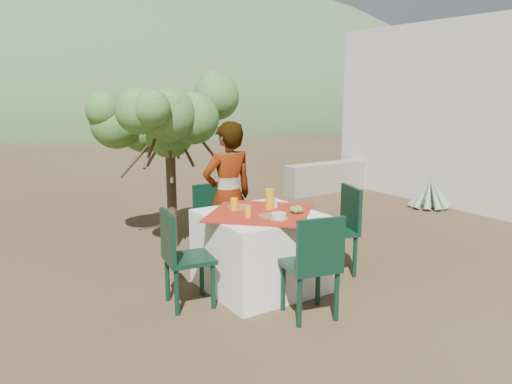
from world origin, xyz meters
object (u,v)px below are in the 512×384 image
Objects in this scene: person at (228,196)px; juice_pitcher at (270,199)px; chair_left at (181,254)px; chair_right at (340,225)px; chair_far at (213,217)px; guesthouse at (487,112)px; table at (260,250)px; chair_near at (314,262)px; agave at (429,193)px; shrub_tree at (172,127)px.

juice_pitcher is (0.13, -0.60, 0.07)m from person.
person reaches higher than chair_left.
chair_right reaches higher than chair_left.
chair_left is 0.55× the size of person.
guesthouse reaches higher than chair_far.
chair_near is (-0.01, -0.83, 0.13)m from table.
chair_left is at bearing -177.45° from juice_pitcher.
person reaches higher than chair_right.
person is (0.85, 0.65, 0.31)m from chair_left.
agave is 2.26m from guesthouse.
chair_left is 1.05m from juice_pitcher.
agave is at bearing 6.16° from chair_far.
chair_left is at bearing -127.31° from chair_far.
guesthouse is at bearing -169.88° from person.
shrub_tree reaches higher than person.
juice_pitcher is (0.98, 0.04, 0.37)m from chair_left.
person is 8.01× the size of juice_pitcher.
chair_near reaches higher than table.
agave is (3.24, 1.41, -0.27)m from chair_right.
chair_left reaches higher than table.
chair_left is (-0.82, 0.84, -0.02)m from chair_near.
person is 2.22× the size of agave.
agave is at bearing 17.26° from table.
chair_right is 3.54m from agave.
juice_pitcher is at bearing -84.81° from chair_right.
agave is at bearing -5.78° from shrub_tree.
chair_far is 0.46× the size of shrub_tree.
shrub_tree is 9.33× the size of juice_pitcher.
agave is (4.17, 1.29, -0.14)m from table.
table is at bearing -89.50° from chair_far.
guesthouse is 21.14× the size of juice_pitcher.
shrub_tree is at bearing 174.22° from agave.
person is at bearing -112.93° from chair_right.
juice_pitcher reaches higher than chair_left.
guesthouse is 6.11m from juice_pitcher.
person is at bearing -171.26° from agave.
guesthouse is at bearing -1.25° from shrub_tree.
shrub_tree is 2.58× the size of agave.
guesthouse reaches higher than agave.
chair_left is 1.11m from person.
chair_near is 6.58m from guesthouse.
chair_far is at bearing -174.77° from guesthouse.
chair_near is at bearing -35.35° from chair_right.
chair_near is at bearing -88.78° from chair_far.
person is (0.02, 0.66, 0.42)m from table.
chair_near is 1.04× the size of chair_left.
table is at bearing 89.30° from person.
chair_left is at bearing -32.72° from chair_near.
juice_pitcher is at bearing -162.85° from agave.
guesthouse is at bearing 126.03° from chair_right.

